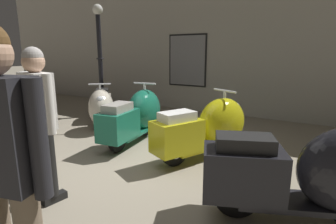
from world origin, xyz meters
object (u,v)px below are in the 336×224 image
(scooter_3, at_px, (316,174))
(lamppost, at_px, (100,60))
(scooter_0, at_px, (102,107))
(info_stanchion, at_px, (35,118))
(scooter_2, at_px, (209,127))
(visitor_0, at_px, (39,115))
(scooter_1, at_px, (137,115))
(visitor_1, at_px, (3,162))

(scooter_3, bearing_deg, lamppost, 132.52)
(scooter_0, height_order, info_stanchion, info_stanchion)
(scooter_2, xyz_separation_m, visitor_0, (-1.06, -2.15, 0.50))
(scooter_1, xyz_separation_m, visitor_0, (0.41, -2.22, 0.49))
(visitor_0, height_order, visitor_1, visitor_1)
(visitor_0, xyz_separation_m, info_stanchion, (-2.10, 1.26, -0.56))
(scooter_2, distance_m, visitor_0, 2.45)
(scooter_0, xyz_separation_m, lamppost, (-0.80, 0.83, 0.97))
(scooter_0, relative_size, visitor_0, 0.91)
(scooter_1, height_order, visitor_0, visitor_0)
(scooter_2, xyz_separation_m, visitor_1, (0.03, -3.09, 0.55))
(scooter_3, bearing_deg, info_stanchion, 154.70)
(scooter_3, bearing_deg, scooter_1, 136.03)
(scooter_3, bearing_deg, visitor_0, 179.44)
(lamppost, height_order, visitor_0, lamppost)
(visitor_0, bearing_deg, info_stanchion, 66.79)
(scooter_2, bearing_deg, lamppost, 95.27)
(visitor_0, bearing_deg, scooter_1, 18.20)
(scooter_1, bearing_deg, scooter_2, -100.60)
(visitor_0, distance_m, visitor_1, 1.44)
(scooter_3, distance_m, lamppost, 5.60)
(scooter_1, bearing_deg, lamppost, 52.38)
(scooter_1, height_order, visitor_1, visitor_1)
(scooter_2, xyz_separation_m, scooter_3, (1.53, -1.10, 0.03))
(lamppost, distance_m, info_stanchion, 2.35)
(scooter_0, bearing_deg, scooter_2, 39.57)
(scooter_2, bearing_deg, scooter_0, 106.38)
(scooter_3, relative_size, lamppost, 0.68)
(scooter_0, height_order, scooter_2, scooter_2)
(visitor_1, relative_size, info_stanchion, 1.77)
(scooter_2, xyz_separation_m, info_stanchion, (-3.16, -0.89, -0.06))
(scooter_0, xyz_separation_m, scooter_2, (2.69, -0.38, 0.02))
(scooter_1, height_order, info_stanchion, scooter_1)
(scooter_1, xyz_separation_m, scooter_2, (1.47, -0.07, -0.01))
(scooter_2, height_order, lamppost, lamppost)
(scooter_1, distance_m, info_stanchion, 1.95)
(lamppost, bearing_deg, scooter_3, -24.77)
(scooter_3, distance_m, info_stanchion, 4.69)
(scooter_0, distance_m, scooter_1, 1.26)
(scooter_0, height_order, visitor_1, visitor_1)
(lamppost, bearing_deg, scooter_2, -19.22)
(lamppost, bearing_deg, visitor_0, -54.23)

